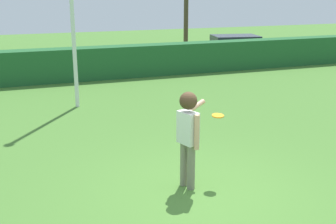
# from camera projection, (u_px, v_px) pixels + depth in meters

# --- Properties ---
(ground_plane) EXTENTS (60.00, 60.00, 0.00)m
(ground_plane) POSITION_uv_depth(u_px,v_px,m) (202.00, 192.00, 7.66)
(ground_plane) COLOR #46762E
(person) EXTENTS (0.66, 0.71, 1.78)m
(person) POSITION_uv_depth(u_px,v_px,m) (188.00, 129.00, 7.57)
(person) COLOR gray
(person) RESTS_ON ground
(frisbee) EXTENTS (0.22, 0.22, 0.04)m
(frisbee) POSITION_uv_depth(u_px,v_px,m) (218.00, 116.00, 7.88)
(frisbee) COLOR orange
(hedge_row) EXTENTS (28.93, 0.90, 1.26)m
(hedge_row) POSITION_uv_depth(u_px,v_px,m) (89.00, 63.00, 17.03)
(hedge_row) COLOR #20592B
(hedge_row) RESTS_ON ground
(parked_car_black) EXTENTS (4.45, 2.47, 1.25)m
(parked_car_black) POSITION_uv_depth(u_px,v_px,m) (235.00, 47.00, 21.44)
(parked_car_black) COLOR black
(parked_car_black) RESTS_ON ground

